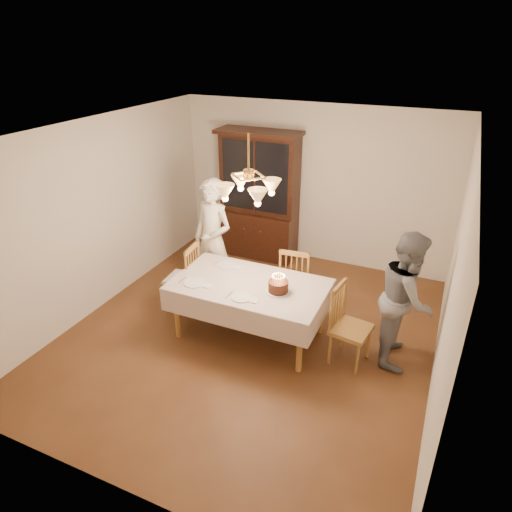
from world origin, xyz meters
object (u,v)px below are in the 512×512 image
at_px(dining_table, 249,289).
at_px(chair_far_side, 296,282).
at_px(china_hutch, 259,198).
at_px(elderly_woman, 213,240).
at_px(birthday_cake, 278,287).

distance_m(dining_table, chair_far_side, 0.90).
distance_m(china_hutch, chair_far_side, 1.99).
xyz_separation_m(elderly_woman, birthday_cake, (1.30, -0.75, -0.06)).
bearing_deg(elderly_woman, birthday_cake, -15.27).
distance_m(china_hutch, elderly_woman, 1.55).
bearing_deg(chair_far_side, elderly_woman, -176.51).
bearing_deg(birthday_cake, dining_table, 174.27).
bearing_deg(chair_far_side, dining_table, -113.62).
distance_m(dining_table, china_hutch, 2.44).
bearing_deg(birthday_cake, china_hutch, 118.72).
xyz_separation_m(dining_table, birthday_cake, (0.40, -0.04, 0.15)).
relative_size(china_hutch, elderly_woman, 1.21).
xyz_separation_m(china_hutch, chair_far_side, (1.21, -1.46, -0.60)).
relative_size(china_hutch, chair_far_side, 2.16).
xyz_separation_m(dining_table, chair_far_side, (0.35, 0.79, -0.24)).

